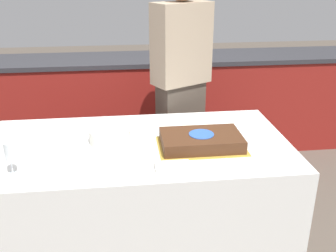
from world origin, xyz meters
name	(u,v)px	position (x,y,z in m)	size (l,w,h in m)	color
ground_plane	(141,249)	(0.00, 0.00, 0.00)	(14.00, 14.00, 0.00)	brown
back_counter	(130,105)	(0.00, 1.54, 0.46)	(4.40, 0.58, 0.92)	maroon
dining_table	(139,200)	(0.00, 0.00, 0.38)	(1.75, 0.92, 0.76)	white
cake	(201,140)	(0.36, -0.08, 0.80)	(0.49, 0.32, 0.08)	gold
plate_stack	(110,136)	(-0.15, 0.04, 0.80)	(0.24, 0.24, 0.08)	white
wine_glass	(10,154)	(-0.62, -0.29, 0.87)	(0.06, 0.06, 0.17)	white
side_plate_near_cake	(193,127)	(0.36, 0.20, 0.76)	(0.17, 0.17, 0.00)	white
utensil_pile	(173,166)	(0.16, -0.31, 0.77)	(0.18, 0.10, 0.02)	white
person_cutting_cake	(181,88)	(0.36, 0.68, 0.87)	(0.45, 0.37, 1.68)	#4C4238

